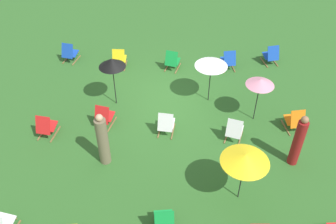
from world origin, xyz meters
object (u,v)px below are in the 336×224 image
at_px(deckchair_2, 228,60).
at_px(deckchair_7, 104,116).
at_px(deckchair_13, 271,55).
at_px(person_1, 103,140).
at_px(umbrella_2, 211,62).
at_px(person_0, 298,142).
at_px(umbrella_1, 112,63).
at_px(deckchair_9, 119,59).
at_px(umbrella_0, 260,82).
at_px(deckchair_6, 172,61).
at_px(deckchair_5, 164,221).
at_px(deckchair_4, 46,126).
at_px(deckchair_10, 234,130).
at_px(umbrella_3, 245,158).
at_px(deckchair_11, 70,53).
at_px(deckchair_14, 295,120).
at_px(deckchair_3, 166,124).

distance_m(deckchair_2, deckchair_7, 5.63).
distance_m(deckchair_13, person_1, 8.13).
relative_size(umbrella_2, person_1, 0.96).
distance_m(person_0, person_1, 5.61).
bearing_deg(deckchair_2, umbrella_1, 19.37).
bearing_deg(deckchair_9, umbrella_0, 150.30).
bearing_deg(umbrella_1, deckchair_13, -155.38).
height_order(deckchair_9, person_1, person_1).
distance_m(deckchair_7, deckchair_13, 7.33).
xyz_separation_m(deckchair_13, umbrella_0, (1.20, 3.49, 1.16)).
xyz_separation_m(deckchair_6, umbrella_1, (1.97, 2.26, 1.34)).
xyz_separation_m(deckchair_5, person_1, (1.83, -2.32, 0.49)).
distance_m(deckchair_4, deckchair_9, 4.45).
height_order(deckchair_10, umbrella_3, umbrella_3).
relative_size(deckchair_4, deckchair_11, 0.98).
bearing_deg(umbrella_3, umbrella_2, -82.57).
relative_size(deckchair_6, person_1, 0.47).
xyz_separation_m(deckchair_7, person_0, (-5.87, 1.55, 0.49)).
xyz_separation_m(deckchair_9, person_1, (-0.18, 5.13, 0.49)).
height_order(deckchair_14, person_1, person_1).
xyz_separation_m(deckchair_11, deckchair_13, (-8.22, 0.02, 0.00)).
distance_m(deckchair_2, deckchair_9, 4.36).
bearing_deg(umbrella_1, deckchair_7, 78.68).
bearing_deg(deckchair_5, person_1, -57.58).
relative_size(deckchair_7, umbrella_2, 0.49).
distance_m(deckchair_10, umbrella_0, 1.72).
bearing_deg(deckchair_14, umbrella_3, 42.70).
height_order(deckchair_6, deckchair_7, same).
xyz_separation_m(deckchair_4, deckchair_5, (-3.86, 3.40, 0.00)).
xyz_separation_m(deckchair_3, person_1, (1.79, 1.29, 0.49)).
xyz_separation_m(umbrella_1, person_1, (-0.03, 2.77, -0.84)).
relative_size(deckchair_6, deckchair_13, 1.02).
height_order(deckchair_9, deckchair_13, same).
height_order(deckchair_9, deckchair_14, same).
xyz_separation_m(deckchair_3, deckchair_13, (-4.16, -4.22, 0.00)).
xyz_separation_m(deckchair_2, deckchair_5, (2.35, 7.41, 0.00)).
distance_m(deckchair_2, umbrella_3, 6.46).
relative_size(deckchair_10, deckchair_14, 1.04).
bearing_deg(umbrella_3, deckchair_7, -35.09).
relative_size(deckchair_7, deckchair_13, 1.01).
bearing_deg(deckchair_5, deckchair_4, -47.19).
bearing_deg(deckchair_11, deckchair_9, -176.78).
bearing_deg(umbrella_3, deckchair_3, -51.31).
xyz_separation_m(deckchair_3, person_0, (-3.82, 1.23, 0.49)).
bearing_deg(umbrella_3, deckchair_2, -93.16).
xyz_separation_m(deckchair_6, umbrella_0, (-2.80, 3.00, 1.16)).
xyz_separation_m(deckchair_3, deckchair_10, (-2.17, 0.25, 0.00)).
xyz_separation_m(deckchair_11, umbrella_1, (-2.24, 2.76, 1.34)).
bearing_deg(person_1, person_0, 169.38).
height_order(deckchair_5, person_1, person_1).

